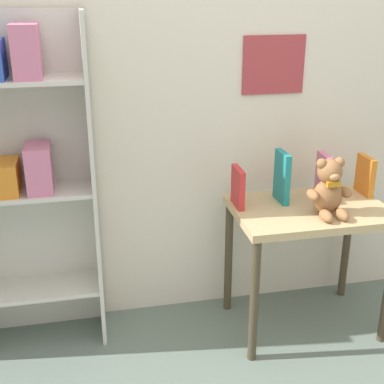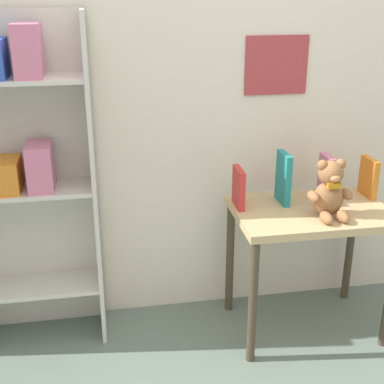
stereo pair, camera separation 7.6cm
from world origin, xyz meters
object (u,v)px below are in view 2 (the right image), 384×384
bookshelf_side (26,167)px  book_standing_red (239,188)px  display_table (310,227)px  teddy_bear (330,191)px  book_standing_orange (369,177)px  book_standing_teal (283,178)px  book_standing_pink (326,177)px

bookshelf_side → book_standing_red: bearing=-6.2°
display_table → teddy_bear: (0.04, -0.09, 0.21)m
book_standing_red → book_standing_orange: book_standing_orange is taller
display_table → book_standing_teal: 0.26m
teddy_bear → book_standing_orange: 0.35m
teddy_bear → book_standing_orange: bearing=34.8°
teddy_bear → book_standing_teal: teddy_bear is taller
book_standing_teal → book_standing_pink: 0.22m
bookshelf_side → display_table: (1.27, -0.19, -0.31)m
book_standing_red → book_standing_pink: 0.44m
book_standing_pink → book_standing_orange: (0.22, -0.00, -0.01)m
display_table → book_standing_teal: bearing=137.4°
teddy_bear → book_standing_pink: size_ratio=1.22×
book_standing_teal → book_standing_red: bearing=-177.7°
book_standing_red → teddy_bear: bearing=-25.2°
bookshelf_side → book_standing_red: 0.96m
bookshelf_side → book_standing_teal: (1.16, -0.09, -0.09)m
book_standing_teal → book_standing_orange: size_ratio=1.28×
book_standing_red → book_standing_pink: size_ratio=0.86×
book_standing_teal → book_standing_orange: 0.44m
teddy_bear → book_standing_pink: (0.07, 0.20, -0.01)m
bookshelf_side → book_standing_red: size_ratio=8.23×
display_table → book_standing_teal: book_standing_teal is taller
teddy_bear → book_standing_pink: 0.22m
bookshelf_side → book_standing_orange: bearing=-2.9°
book_standing_red → book_standing_orange: (0.65, 0.02, 0.00)m
display_table → book_standing_teal: size_ratio=2.94×
display_table → book_standing_orange: bearing=18.6°
bookshelf_side → book_standing_pink: bookshelf_side is taller
bookshelf_side → book_standing_pink: (1.38, -0.08, -0.10)m
book_standing_teal → teddy_bear: bearing=-53.0°
teddy_bear → book_standing_red: teddy_bear is taller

